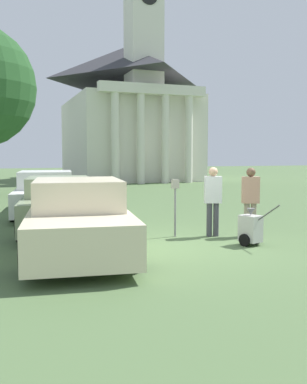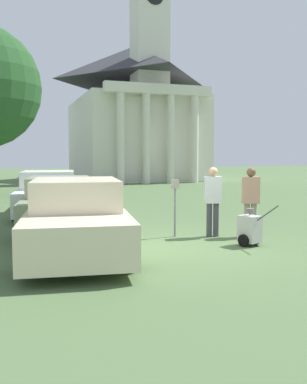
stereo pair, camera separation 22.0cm
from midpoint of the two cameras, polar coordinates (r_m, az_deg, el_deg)
ground_plane at (r=9.75m, az=5.64°, el=-7.18°), size 120.00×120.00×0.00m
parked_car_cream at (r=9.12m, az=-9.59°, el=-3.51°), size 2.62×5.37×1.55m
parked_car_sage at (r=12.07m, az=-11.88°, el=-1.61°), size 2.49×5.17×1.45m
parked_car_white at (r=15.28m, az=-13.36°, el=-0.28°), size 2.61×5.30×1.50m
parking_meter at (r=10.67m, az=3.47°, el=-0.70°), size 0.18×0.09×1.44m
person_worker at (r=10.80m, az=8.50°, el=-0.68°), size 0.47×0.34×1.74m
person_supervisor at (r=10.98m, az=13.40°, el=-0.71°), size 0.47×0.36×1.73m
equipment_cart at (r=9.94m, az=13.34°, el=-4.78°), size 0.54×1.00×1.00m
church at (r=36.89m, az=-2.44°, el=10.98°), size 9.51×13.23×20.50m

